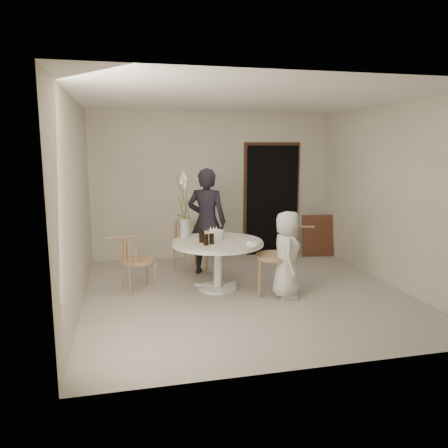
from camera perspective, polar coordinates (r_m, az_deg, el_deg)
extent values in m
plane|color=beige|center=(6.38, 2.80, -8.93)|extent=(4.50, 4.50, 0.00)
plane|color=white|center=(6.06, 3.03, 15.98)|extent=(4.50, 4.50, 0.00)
plane|color=beige|center=(8.25, -1.41, 5.01)|extent=(4.50, 0.00, 4.50)
plane|color=beige|center=(3.98, 11.86, -0.58)|extent=(4.50, 0.00, 4.50)
plane|color=beige|center=(5.87, -18.73, 2.46)|extent=(0.00, 4.50, 4.50)
plane|color=beige|center=(7.03, 20.86, 3.50)|extent=(0.00, 4.50, 4.50)
cube|color=black|center=(8.53, 6.28, 3.09)|extent=(1.00, 0.10, 2.10)
cube|color=#5B2F1F|center=(8.56, 6.20, 3.52)|extent=(1.12, 0.03, 2.22)
cylinder|color=white|center=(6.52, -0.79, -8.30)|extent=(0.56, 0.56, 0.04)
cylinder|color=white|center=(6.42, -0.80, -5.55)|extent=(0.12, 0.12, 0.65)
cylinder|color=white|center=(6.34, -0.81, -2.59)|extent=(1.33, 1.33, 0.03)
cylinder|color=beige|center=(6.33, -0.81, -2.37)|extent=(1.30, 1.30, 0.04)
cube|color=#5B2F1F|center=(8.57, 12.14, -1.49)|extent=(0.61, 0.26, 0.79)
cylinder|color=tan|center=(7.24, -5.15, -4.71)|extent=(0.03, 0.03, 0.47)
cylinder|color=tan|center=(7.43, -2.26, -4.29)|extent=(0.03, 0.03, 0.47)
cylinder|color=tan|center=(7.60, -6.54, -4.01)|extent=(0.03, 0.03, 0.47)
cylinder|color=tan|center=(7.78, -3.76, -3.64)|extent=(0.03, 0.03, 0.47)
cylinder|color=tan|center=(7.45, -4.46, -2.26)|extent=(0.52, 0.52, 0.05)
cylinder|color=tan|center=(6.55, 4.60, -6.09)|extent=(0.03, 0.03, 0.51)
cylinder|color=tan|center=(6.11, 4.68, -7.27)|extent=(0.03, 0.03, 0.51)
cylinder|color=tan|center=(6.57, 8.59, -6.11)|extent=(0.03, 0.03, 0.51)
cylinder|color=tan|center=(6.14, 8.97, -7.28)|extent=(0.03, 0.03, 0.51)
cylinder|color=tan|center=(6.26, 6.76, -4.23)|extent=(0.57, 0.57, 0.06)
cylinder|color=tan|center=(6.40, -8.89, -6.94)|extent=(0.03, 0.03, 0.43)
cylinder|color=tan|center=(6.75, -10.06, -6.08)|extent=(0.03, 0.03, 0.43)
cylinder|color=tan|center=(6.28, -12.19, -7.37)|extent=(0.03, 0.03, 0.43)
cylinder|color=tan|center=(6.63, -13.20, -6.47)|extent=(0.03, 0.03, 0.43)
cylinder|color=tan|center=(6.45, -11.16, -4.70)|extent=(0.48, 0.48, 0.05)
imported|color=black|center=(7.11, -2.27, 0.32)|extent=(0.75, 0.64, 1.74)
imported|color=white|center=(6.10, 8.21, -3.96)|extent=(0.54, 0.68, 1.21)
cylinder|color=white|center=(6.41, -1.33, -1.43)|extent=(0.28, 0.28, 0.13)
cylinder|color=#FFE0A1|center=(6.39, -1.33, -0.62)|extent=(0.01, 0.01, 0.05)
cylinder|color=#FFE0A1|center=(6.43, -1.00, -0.55)|extent=(0.01, 0.01, 0.05)
cylinder|color=#FFE0A1|center=(6.41, -1.76, -0.60)|extent=(0.01, 0.01, 0.05)
cylinder|color=black|center=(6.10, -1.63, -1.96)|extent=(0.09, 0.09, 0.15)
cylinder|color=black|center=(6.03, -2.35, -2.07)|extent=(0.08, 0.08, 0.15)
cylinder|color=black|center=(6.22, -2.94, -1.66)|extent=(0.08, 0.08, 0.16)
cylinder|color=black|center=(6.41, -2.17, -1.40)|extent=(0.07, 0.07, 0.14)
cylinder|color=white|center=(6.11, 3.83, -2.42)|extent=(0.23, 0.23, 0.05)
cylinder|color=#B8C1BC|center=(6.55, -5.17, -0.58)|extent=(0.15, 0.15, 0.28)
cylinder|color=#42652B|center=(6.51, -5.01, 2.43)|extent=(0.01, 0.01, 0.69)
cone|color=white|center=(6.48, -5.06, 5.45)|extent=(0.07, 0.07, 0.18)
cylinder|color=#42652B|center=(6.50, -5.46, 2.67)|extent=(0.01, 0.01, 0.75)
cone|color=white|center=(6.47, -5.52, 5.97)|extent=(0.07, 0.07, 0.18)
cylinder|color=#42652B|center=(6.46, -5.20, 2.89)|extent=(0.01, 0.01, 0.81)
cone|color=white|center=(6.42, -5.26, 6.47)|extent=(0.07, 0.07, 0.18)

